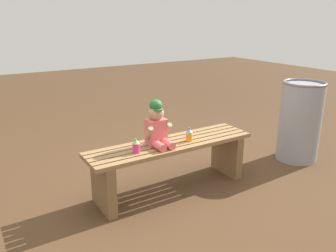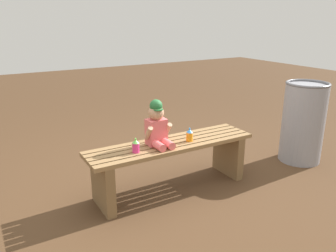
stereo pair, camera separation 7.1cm
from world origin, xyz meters
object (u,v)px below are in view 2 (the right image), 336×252
object	(u,v)px
park_bench	(172,158)
child_figure	(157,126)
sippy_cup_right	(190,135)
sippy_cup_left	(136,146)
trash_bin	(303,122)

from	to	relation	value
park_bench	child_figure	size ratio (longest dim) A/B	3.87
child_figure	sippy_cup_right	bearing A→B (deg)	-12.51
park_bench	child_figure	bearing A→B (deg)	173.37
sippy_cup_left	sippy_cup_right	size ratio (longest dim) A/B	1.00
sippy_cup_left	trash_bin	bearing A→B (deg)	-2.58
trash_bin	child_figure	bearing A→B (deg)	174.90
park_bench	sippy_cup_right	world-z (taller)	sippy_cup_right
park_bench	child_figure	world-z (taller)	child_figure
child_figure	sippy_cup_left	bearing A→B (deg)	-164.67
park_bench	trash_bin	xyz separation A→B (m)	(1.58, -0.14, 0.14)
sippy_cup_left	sippy_cup_right	xyz separation A→B (m)	(0.53, 0.00, 0.00)
sippy_cup_left	trash_bin	distance (m)	1.97
sippy_cup_left	child_figure	bearing A→B (deg)	15.33
park_bench	sippy_cup_right	distance (m)	0.27
child_figure	trash_bin	xyz separation A→B (m)	(1.72, -0.15, -0.20)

